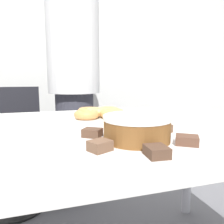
{
  "coord_description": "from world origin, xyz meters",
  "views": [
    {
      "loc": [
        -0.18,
        -0.8,
        0.92
      ],
      "look_at": [
        0.05,
        -0.04,
        0.8
      ],
      "focal_mm": 35.0,
      "sensor_mm": 36.0,
      "label": 1
    }
  ],
  "objects_px": {
    "office_chair_left": "(14,151)",
    "person_standing": "(74,87)",
    "plate_cake": "(136,142)",
    "plate_donuts": "(97,117)",
    "frosted_cake": "(137,128)"
  },
  "relations": [
    {
      "from": "office_chair_left",
      "to": "person_standing",
      "type": "bearing_deg",
      "value": -5.83
    },
    {
      "from": "plate_cake",
      "to": "plate_donuts",
      "type": "height_order",
      "value": "same"
    },
    {
      "from": "office_chair_left",
      "to": "frosted_cake",
      "type": "bearing_deg",
      "value": -70.49
    },
    {
      "from": "plate_cake",
      "to": "person_standing",
      "type": "bearing_deg",
      "value": 91.82
    },
    {
      "from": "office_chair_left",
      "to": "plate_cake",
      "type": "xyz_separation_m",
      "value": [
        0.48,
        -1.13,
        0.34
      ]
    },
    {
      "from": "plate_donuts",
      "to": "frosted_cake",
      "type": "height_order",
      "value": "frosted_cake"
    },
    {
      "from": "plate_cake",
      "to": "plate_donuts",
      "type": "bearing_deg",
      "value": 92.19
    },
    {
      "from": "office_chair_left",
      "to": "frosted_cake",
      "type": "relative_size",
      "value": 4.56
    },
    {
      "from": "frosted_cake",
      "to": "plate_cake",
      "type": "bearing_deg",
      "value": 180.0
    },
    {
      "from": "office_chair_left",
      "to": "plate_cake",
      "type": "relative_size",
      "value": 2.47
    },
    {
      "from": "office_chair_left",
      "to": "frosted_cake",
      "type": "height_order",
      "value": "office_chair_left"
    },
    {
      "from": "person_standing",
      "to": "frosted_cake",
      "type": "bearing_deg",
      "value": -88.18
    },
    {
      "from": "person_standing",
      "to": "plate_donuts",
      "type": "bearing_deg",
      "value": -88.4
    },
    {
      "from": "office_chair_left",
      "to": "frosted_cake",
      "type": "xyz_separation_m",
      "value": [
        0.48,
        -1.13,
        0.39
      ]
    },
    {
      "from": "person_standing",
      "to": "office_chair_left",
      "type": "relative_size",
      "value": 1.9
    }
  ]
}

